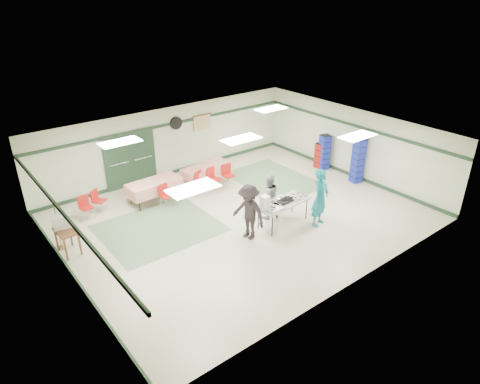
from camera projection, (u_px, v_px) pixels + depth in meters
floor at (241, 216)px, 14.11m from camera, size 11.00×11.00×0.00m
ceiling at (241, 138)px, 12.91m from camera, size 11.00×11.00×0.00m
wall_back at (170, 141)px, 16.68m from camera, size 11.00×0.00×11.00m
wall_front at (356, 240)px, 10.34m from camera, size 11.00×0.00×11.00m
wall_left at (65, 237)px, 10.46m from camera, size 0.00×9.00×9.00m
wall_right at (352, 143)px, 16.56m from camera, size 0.00×9.00×9.00m
trim_back at (169, 124)px, 16.35m from camera, size 11.00×0.06×0.10m
baseboard_back at (173, 172)px, 17.23m from camera, size 11.00×0.06×0.12m
trim_left at (61, 211)px, 10.17m from camera, size 0.06×9.00×0.10m
baseboard_left at (75, 279)px, 11.05m from camera, size 0.06×9.00×0.12m
trim_right at (354, 125)px, 16.23m from camera, size 0.06×9.00×0.10m
baseboard_right at (348, 173)px, 17.11m from camera, size 0.06×9.00×0.12m
green_patch_a at (159, 228)px, 13.42m from camera, size 3.50×3.00×0.01m
green_patch_b at (273, 179)px, 16.71m from camera, size 2.50×3.50×0.01m
double_door_left at (118, 162)px, 15.55m from camera, size 0.90×0.06×2.10m
double_door_right at (142, 156)px, 16.08m from camera, size 0.90×0.06×2.10m
door_frame at (130, 159)px, 15.80m from camera, size 2.00×0.03×2.15m
wall_fan at (176, 123)px, 16.50m from camera, size 0.50×0.10×0.50m
scroll_banner at (202, 122)px, 17.25m from camera, size 0.80×0.02×0.60m
serving_table at (283, 204)px, 13.37m from camera, size 1.90×0.89×0.76m
sheet_tray_right at (297, 197)px, 13.67m from camera, size 0.63×0.50×0.02m
sheet_tray_mid at (280, 201)px, 13.41m from camera, size 0.63×0.50×0.02m
sheet_tray_left at (274, 208)px, 12.99m from camera, size 0.64×0.50×0.02m
baking_pan at (285, 201)px, 13.37m from camera, size 0.49×0.33×0.08m
foam_box_stack at (265, 203)px, 12.85m from camera, size 0.26×0.24×0.44m
volunteer_teal at (320, 198)px, 13.24m from camera, size 0.78×0.62×1.89m
volunteer_grey at (268, 196)px, 13.72m from camera, size 0.87×0.75×1.54m
volunteer_dark at (249, 212)px, 12.56m from camera, size 0.85×1.23×1.74m
dining_table_a at (207, 171)px, 16.07m from camera, size 1.96×1.01×0.77m
dining_table_b at (154, 186)px, 14.85m from camera, size 1.91×0.91×0.77m
chair_a at (213, 177)px, 15.61m from camera, size 0.52×0.52×0.90m
chair_b at (200, 181)px, 15.31m from camera, size 0.55×0.55×0.90m
chair_c at (228, 173)px, 16.00m from camera, size 0.43×0.43×0.86m
chair_d at (165, 193)px, 14.53m from camera, size 0.44×0.44×0.81m
chair_loose_a at (97, 199)px, 14.17m from camera, size 0.53×0.53×0.81m
chair_loose_b at (85, 205)px, 13.78m from camera, size 0.42×0.42×0.80m
crate_stack_blue_a at (324, 152)px, 17.39m from camera, size 0.45×0.45×1.45m
crate_stack_red at (321, 155)px, 17.58m from camera, size 0.44×0.44×1.06m
crate_stack_blue_b at (358, 158)px, 16.09m from camera, size 0.46×0.46×1.97m
printer_table at (66, 234)px, 11.94m from camera, size 0.56×0.81×0.74m
office_printer at (61, 220)px, 11.99m from camera, size 0.55×0.50×0.38m
broom at (57, 225)px, 12.19m from camera, size 0.05×0.23×1.39m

